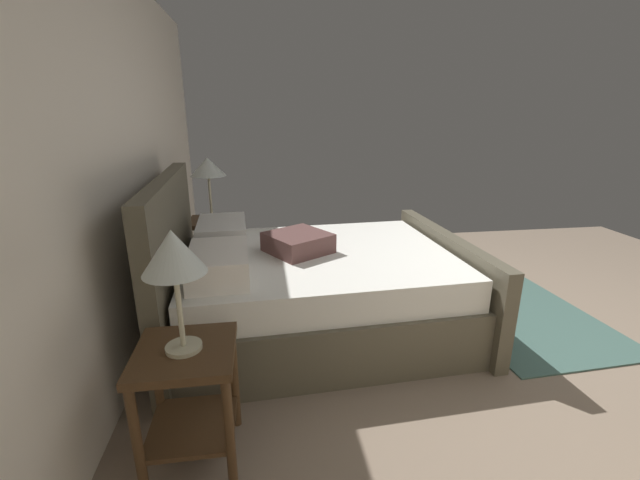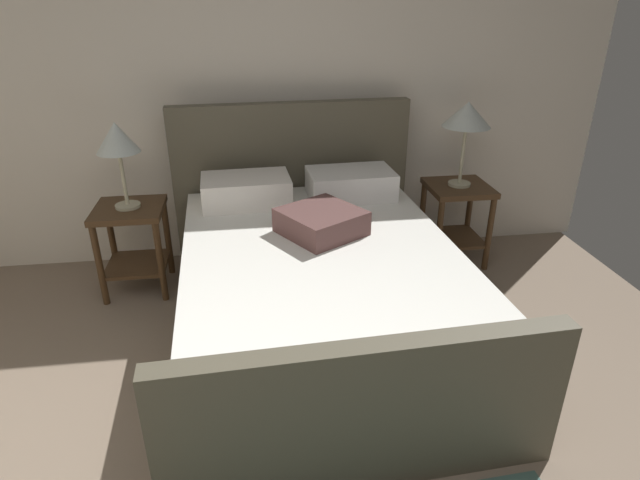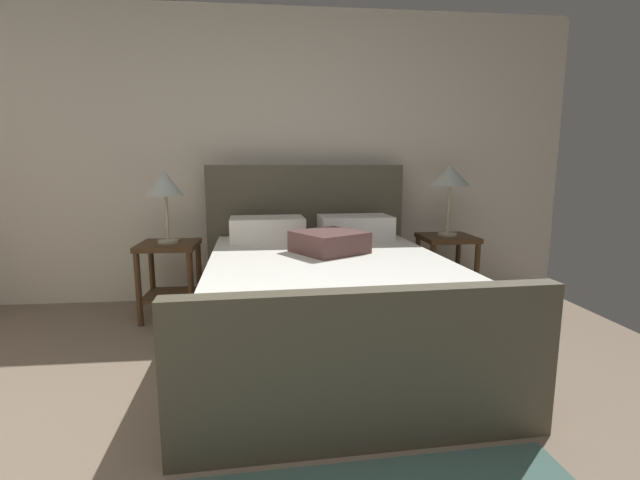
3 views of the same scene
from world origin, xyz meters
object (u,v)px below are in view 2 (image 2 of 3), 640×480
(nightstand_right, at_px, (456,210))
(table_lamp_left, at_px, (117,140))
(table_lamp_right, at_px, (467,117))
(nightstand_left, at_px, (133,235))
(bed, at_px, (317,282))

(nightstand_right, height_order, table_lamp_left, table_lamp_left)
(table_lamp_left, bearing_deg, nightstand_right, 2.83)
(table_lamp_right, bearing_deg, nightstand_left, -177.17)
(bed, height_order, table_lamp_left, bed)
(table_lamp_right, xyz_separation_m, nightstand_left, (-2.30, -0.11, -0.69))
(nightstand_left, bearing_deg, table_lamp_left, 104.04)
(bed, relative_size, table_lamp_right, 3.74)
(nightstand_right, xyz_separation_m, table_lamp_left, (-2.30, -0.11, 0.64))
(bed, relative_size, nightstand_right, 3.72)
(bed, height_order, table_lamp_right, same)
(bed, xyz_separation_m, nightstand_right, (1.15, 0.82, 0.05))
(nightstand_right, relative_size, table_lamp_left, 1.08)
(table_lamp_right, relative_size, nightstand_left, 0.99)
(table_lamp_right, distance_m, table_lamp_left, 2.30)
(nightstand_left, bearing_deg, table_lamp_right, 2.83)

